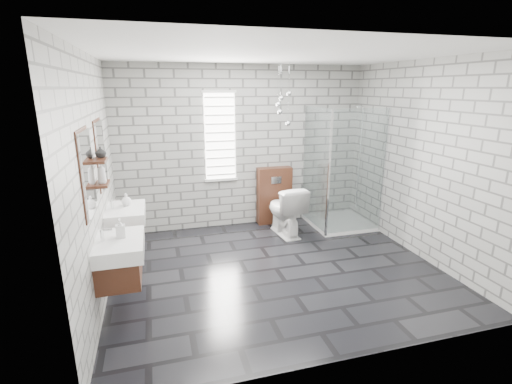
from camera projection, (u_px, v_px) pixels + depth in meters
name	position (u px, v px, depth m)	size (l,w,h in m)	color
floor	(276.00, 269.00, 4.95)	(4.20, 3.60, 0.02)	black
ceiling	(280.00, 53.00, 4.21)	(4.20, 3.60, 0.02)	white
wall_back	(243.00, 148.00, 6.26)	(4.20, 0.02, 2.70)	#A0A09A
wall_front	(352.00, 217.00, 2.90)	(4.20, 0.02, 2.70)	#A0A09A
wall_left	(94.00, 181.00, 4.04)	(0.02, 3.60, 2.70)	#A0A09A
wall_right	(422.00, 161.00, 5.12)	(0.02, 3.60, 2.70)	#A0A09A
vanity_left	(116.00, 248.00, 3.76)	(0.47, 0.70, 1.57)	#4B2617
vanity_right	(123.00, 215.00, 4.74)	(0.47, 0.70, 1.57)	#4B2617
shelf_lower	(102.00, 184.00, 4.02)	(0.14, 0.30, 0.03)	#4B2617
shelf_upper	(99.00, 160.00, 3.95)	(0.14, 0.30, 0.03)	#4B2617
window	(220.00, 137.00, 6.07)	(0.56, 0.05, 1.48)	white
cistern_panel	(274.00, 195.00, 6.52)	(0.60, 0.20, 1.00)	#4B2617
flush_plate	(276.00, 180.00, 6.34)	(0.18, 0.01, 0.12)	silver
shower_enclosure	(338.00, 199.00, 6.29)	(1.00, 1.00, 2.03)	white
pendant_cluster	(283.00, 106.00, 5.80)	(0.26, 0.23, 0.96)	silver
toilet	(285.00, 210.00, 6.02)	(0.46, 0.81, 0.82)	white
soap_bottle_a	(120.00, 228.00, 3.77)	(0.09, 0.09, 0.20)	#B2B2B2
soap_bottle_b	(126.00, 200.00, 4.80)	(0.13, 0.13, 0.16)	#B2B2B2
soap_bottle_c	(101.00, 173.00, 3.97)	(0.09, 0.09, 0.23)	#B2B2B2
vase	(101.00, 152.00, 4.01)	(0.12, 0.12, 0.12)	#B2B2B2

